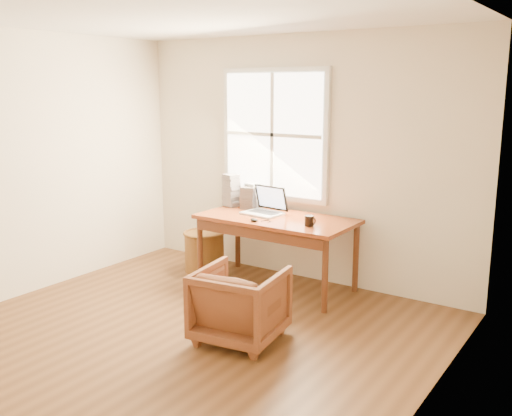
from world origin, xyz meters
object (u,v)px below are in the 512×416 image
(desk, at_px, (277,219))
(cd_stack_a, at_px, (253,195))
(armchair, at_px, (240,304))
(coffee_mug, at_px, (309,221))
(laptop, at_px, (262,200))
(wicker_stool, at_px, (204,252))

(desk, relative_size, cd_stack_a, 5.89)
(armchair, xyz_separation_m, coffee_mug, (0.02, 1.11, 0.49))
(desk, bearing_deg, laptop, 175.05)
(desk, xyz_separation_m, laptop, (-0.19, 0.02, 0.17))
(armchair, bearing_deg, wicker_stool, -49.92)
(armchair, bearing_deg, desk, -78.94)
(laptop, bearing_deg, coffee_mug, -7.42)
(cd_stack_a, bearing_deg, desk, -29.16)
(armchair, height_order, cd_stack_a, cd_stack_a)
(wicker_stool, height_order, coffee_mug, coffee_mug)
(wicker_stool, relative_size, coffee_mug, 4.43)
(laptop, relative_size, coffee_mug, 4.32)
(laptop, bearing_deg, armchair, -57.58)
(wicker_stool, bearing_deg, cd_stack_a, 28.91)
(armchair, height_order, laptop, laptop)
(wicker_stool, distance_m, coffee_mug, 1.54)
(cd_stack_a, bearing_deg, wicker_stool, -151.09)
(coffee_mug, xyz_separation_m, cd_stack_a, (-0.93, 0.41, 0.09))
(armchair, xyz_separation_m, laptop, (-0.62, 1.27, 0.60))
(wicker_stool, xyz_separation_m, coffee_mug, (1.42, -0.14, 0.58))
(desk, xyz_separation_m, cd_stack_a, (-0.48, 0.27, 0.16))
(wicker_stool, bearing_deg, desk, 0.00)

